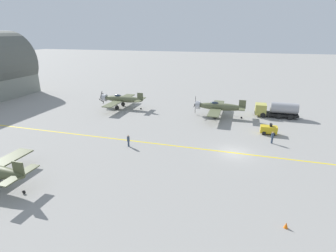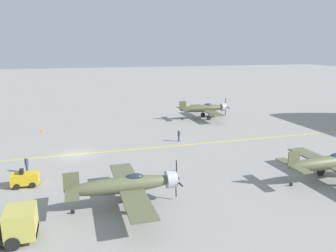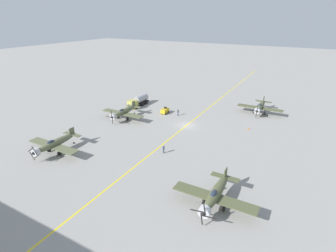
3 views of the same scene
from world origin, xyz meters
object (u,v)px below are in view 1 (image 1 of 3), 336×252
object	(u,v)px
fuel_tanker	(276,110)
ground_crew_inspecting	(128,140)
airplane_mid_right	(218,107)
traffic_cone	(286,225)
ground_crew_walking	(272,137)
airplane_far_right	(121,99)
tow_tractor	(269,129)

from	to	relation	value
fuel_tanker	ground_crew_inspecting	xyz separation A→B (m)	(-21.19, 21.92, -0.54)
ground_crew_inspecting	airplane_mid_right	bearing A→B (deg)	-30.91
ground_crew_inspecting	traffic_cone	bearing A→B (deg)	-120.84
ground_crew_inspecting	ground_crew_walking	bearing A→B (deg)	-70.67
airplane_far_right	ground_crew_walking	xyz separation A→B (m)	(-11.62, -30.33, -1.01)
fuel_tanker	traffic_cone	size ratio (longest dim) A/B	14.55
traffic_cone	ground_crew_inspecting	bearing A→B (deg)	59.16
airplane_far_right	tow_tractor	size ratio (longest dim) A/B	4.62
tow_tractor	ground_crew_walking	distance (m)	3.94
tow_tractor	ground_crew_walking	xyz separation A→B (m)	(-3.93, -0.24, 0.21)
airplane_mid_right	ground_crew_walking	bearing A→B (deg)	-139.48
ground_crew_walking	tow_tractor	bearing A→B (deg)	3.51
airplane_far_right	fuel_tanker	xyz separation A→B (m)	(2.48, -32.07, -0.50)
airplane_far_right	ground_crew_walking	world-z (taller)	airplane_far_right
traffic_cone	airplane_mid_right	bearing A→B (deg)	16.60
airplane_mid_right	ground_crew_walking	xyz separation A→B (m)	(-11.18, -9.25, -1.01)
airplane_mid_right	tow_tractor	size ratio (longest dim) A/B	4.62
ground_crew_inspecting	fuel_tanker	bearing A→B (deg)	-45.98
ground_crew_inspecting	tow_tractor	bearing A→B (deg)	-61.10
fuel_tanker	tow_tractor	bearing A→B (deg)	168.95
airplane_far_right	tow_tractor	bearing A→B (deg)	-113.53
airplane_mid_right	traffic_cone	xyz separation A→B (m)	(-30.15, -8.99, -1.74)
airplane_far_right	fuel_tanker	distance (m)	32.17
airplane_far_right	fuel_tanker	bearing A→B (deg)	-94.75
airplane_mid_right	ground_crew_walking	size ratio (longest dim) A/B	6.54
airplane_far_right	ground_crew_walking	size ratio (longest dim) A/B	6.54
airplane_mid_right	traffic_cone	world-z (taller)	airplane_mid_right
tow_tractor	ground_crew_walking	size ratio (longest dim) A/B	1.42
airplane_mid_right	airplane_far_right	distance (m)	21.09
fuel_tanker	ground_crew_walking	xyz separation A→B (m)	(-14.11, 1.75, -0.51)
fuel_tanker	ground_crew_walking	distance (m)	14.22
tow_tractor	ground_crew_inspecting	bearing A→B (deg)	118.90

